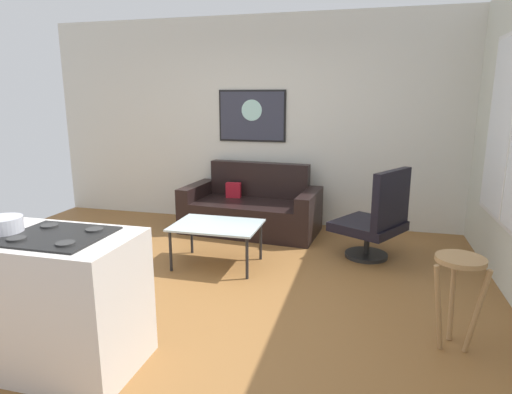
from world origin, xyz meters
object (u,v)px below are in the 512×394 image
object	(u,v)px
mixing_bowl	(3,226)
wall_painting	(252,116)
couch	(252,210)
armchair	(376,219)
coffee_table	(217,228)
bar_stool	(459,278)

from	to	relation	value
mixing_bowl	wall_painting	bearing A→B (deg)	80.25
couch	armchair	size ratio (longest dim) A/B	1.80
armchair	coffee_table	bearing A→B (deg)	-159.57
armchair	wall_painting	bearing A→B (deg)	145.89
coffee_table	armchair	distance (m)	1.71
coffee_table	wall_painting	world-z (taller)	wall_painting
couch	coffee_table	world-z (taller)	couch
armchair	wall_painting	distance (m)	2.30
couch	wall_painting	world-z (taller)	wall_painting
couch	coffee_table	xyz separation A→B (m)	(-0.03, -1.28, 0.13)
mixing_bowl	couch	bearing A→B (deg)	76.79
coffee_table	bar_stool	xyz separation A→B (m)	(2.13, -1.05, 0.11)
couch	mixing_bowl	size ratio (longest dim) A/B	7.45
coffee_table	bar_stool	world-z (taller)	bar_stool
bar_stool	wall_painting	distance (m)	3.70
armchair	bar_stool	world-z (taller)	armchair
couch	mixing_bowl	bearing A→B (deg)	-103.21
mixing_bowl	wall_painting	world-z (taller)	wall_painting
bar_stool	couch	bearing A→B (deg)	132.10
couch	wall_painting	size ratio (longest dim) A/B	1.92
coffee_table	bar_stool	size ratio (longest dim) A/B	1.33
coffee_table	bar_stool	bearing A→B (deg)	-26.20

